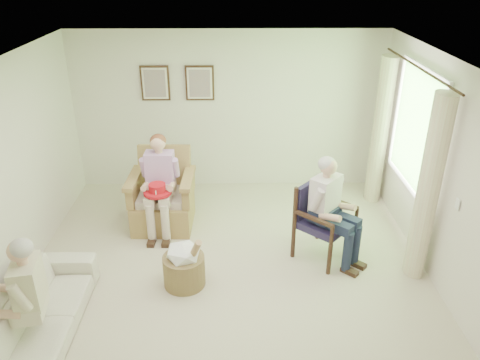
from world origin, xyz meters
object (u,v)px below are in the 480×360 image
at_px(person_wicker, 160,178).
at_px(red_hat, 157,190).
at_px(person_sofa, 23,293).
at_px(hatbox, 184,264).
at_px(wicker_armchair, 163,202).
at_px(sofa, 38,313).
at_px(wood_armchair, 324,216).
at_px(person_dark, 328,204).

height_order(person_wicker, red_hat, person_wicker).
xyz_separation_m(person_sofa, hatbox, (1.43, 0.98, -0.40)).
bearing_deg(wicker_armchair, person_wicker, -88.54).
relative_size(wicker_armchair, person_sofa, 0.91).
bearing_deg(red_hat, sofa, -117.82).
bearing_deg(hatbox, wood_armchair, 20.71).
distance_m(wicker_armchair, red_hat, 0.51).
bearing_deg(wood_armchair, hatbox, 153.28).
distance_m(wood_armchair, hatbox, 1.91).
bearing_deg(hatbox, sofa, -150.59).
xyz_separation_m(person_wicker, person_sofa, (-1.00, -2.26, -0.13)).
xyz_separation_m(person_dark, person_sofa, (-3.20, -1.49, -0.12)).
relative_size(wood_armchair, sofa, 0.53).
distance_m(wood_armchair, person_wicker, 2.30).
distance_m(wicker_armchair, hatbox, 1.49).
bearing_deg(wicker_armchair, red_hat, -89.63).
height_order(wood_armchair, hatbox, wood_armchair).
bearing_deg(wicker_armchair, person_sofa, -111.08).
relative_size(sofa, red_hat, 4.95).
bearing_deg(person_wicker, red_hat, -90.41).
relative_size(wicker_armchair, person_wicker, 0.80).
bearing_deg(wicker_armchair, person_dark, -21.14).
bearing_deg(sofa, red_hat, -27.82).
height_order(wood_armchair, person_sofa, person_sofa).
relative_size(wicker_armchair, wood_armchair, 1.12).
xyz_separation_m(wicker_armchair, sofa, (-1.00, -2.23, -0.08)).
relative_size(person_wicker, person_sofa, 1.13).
relative_size(wood_armchair, hatbox, 1.35).
bearing_deg(red_hat, person_dark, -14.41).
distance_m(person_dark, person_sofa, 3.53).
distance_m(wood_armchair, person_sofa, 3.61).
relative_size(sofa, hatbox, 2.54).
distance_m(red_hat, hatbox, 1.24).
height_order(sofa, person_wicker, person_wicker).
xyz_separation_m(person_dark, hatbox, (-1.77, -0.51, -0.52)).
relative_size(person_sofa, hatbox, 1.66).
relative_size(red_hat, hatbox, 0.51).
distance_m(person_sofa, red_hat, 2.28).
height_order(wicker_armchair, person_wicker, person_wicker).
bearing_deg(red_hat, person_wicker, 88.13).
bearing_deg(wicker_armchair, hatbox, -71.69).
height_order(person_dark, hatbox, person_dark).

